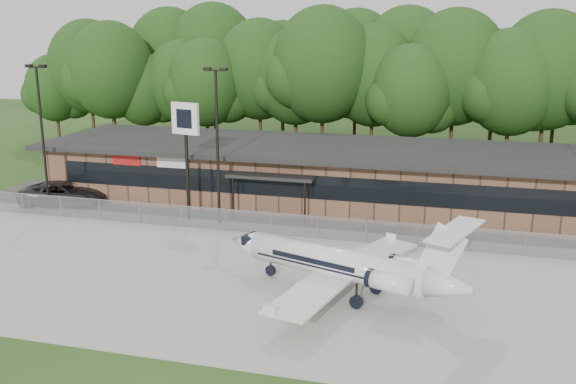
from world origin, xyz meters
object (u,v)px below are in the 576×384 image
(terminal, at_px, (318,173))
(pole_sign, at_px, (186,131))
(business_jet, at_px, (345,266))
(suv, at_px, (63,194))

(terminal, bearing_deg, pole_sign, -135.67)
(terminal, bearing_deg, business_jet, -73.16)
(terminal, relative_size, pole_sign, 5.17)
(terminal, relative_size, business_jet, 3.14)
(suv, relative_size, pole_sign, 0.78)
(pole_sign, bearing_deg, suv, -172.10)
(business_jet, xyz_separation_m, pole_sign, (-12.48, 9.91, 4.48))
(terminal, distance_m, business_jet, 17.83)
(business_jet, xyz_separation_m, suv, (-22.94, 11.03, -0.73))
(suv, distance_m, pole_sign, 11.74)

